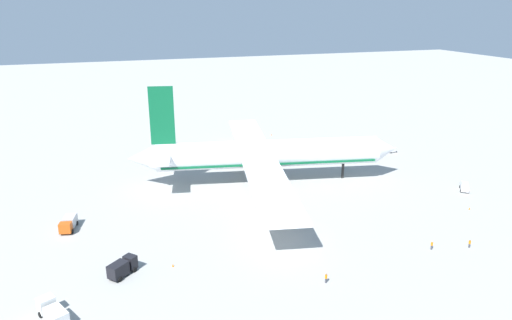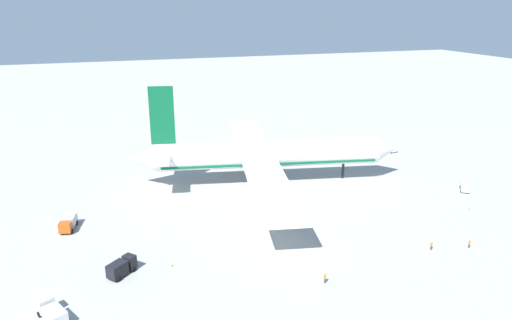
{
  "view_description": "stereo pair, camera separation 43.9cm",
  "coord_description": "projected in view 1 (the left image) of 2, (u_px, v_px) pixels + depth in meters",
  "views": [
    {
      "loc": [
        -41.36,
        -109.47,
        44.48
      ],
      "look_at": [
        -4.01,
        -1.31,
        6.78
      ],
      "focal_mm": 33.29,
      "sensor_mm": 36.0,
      "label": 1
    },
    {
      "loc": [
        -40.95,
        -109.62,
        44.48
      ],
      "look_at": [
        -4.01,
        -1.31,
        6.78
      ],
      "focal_mm": 33.29,
      "sensor_mm": 36.0,
      "label": 2
    }
  ],
  "objects": [
    {
      "name": "ground_worker_2",
      "position": [
        432.0,
        245.0,
        90.07
      ],
      "size": [
        0.49,
        0.49,
        1.77
      ],
      "color": "#3F3F47",
      "rests_on": "ground"
    },
    {
      "name": "baggage_cart_1",
      "position": [
        243.0,
        130.0,
        172.37
      ],
      "size": [
        2.64,
        2.55,
        1.51
      ],
      "color": "#26598C",
      "rests_on": "ground"
    },
    {
      "name": "service_van",
      "position": [
        465.0,
        186.0,
        118.73
      ],
      "size": [
        4.24,
        4.73,
        1.97
      ],
      "color": "silver",
      "rests_on": "ground"
    },
    {
      "name": "service_truck_0",
      "position": [
        122.0,
        267.0,
        81.28
      ],
      "size": [
        5.42,
        5.13,
        2.81
      ],
      "color": "black",
      "rests_on": "ground"
    },
    {
      "name": "ground_worker_1",
      "position": [
        326.0,
        278.0,
        79.27
      ],
      "size": [
        0.47,
        0.47,
        1.76
      ],
      "color": "#3F3F47",
      "rests_on": "ground"
    },
    {
      "name": "baggage_cart_0",
      "position": [
        254.0,
        135.0,
        166.26
      ],
      "size": [
        2.46,
        2.91,
        1.46
      ],
      "color": "#26598C",
      "rests_on": "ground"
    },
    {
      "name": "airliner",
      "position": [
        264.0,
        154.0,
        122.43
      ],
      "size": [
        69.97,
        81.36,
        25.71
      ],
      "color": "white",
      "rests_on": "ground"
    },
    {
      "name": "traffic_cone_0",
      "position": [
        470.0,
        208.0,
        107.82
      ],
      "size": [
        0.36,
        0.36,
        0.55
      ],
      "primitive_type": "cone",
      "color": "orange",
      "rests_on": "ground"
    },
    {
      "name": "baggage_cart_2",
      "position": [
        392.0,
        150.0,
        149.29
      ],
      "size": [
        3.55,
        1.8,
        1.47
      ],
      "color": "gray",
      "rests_on": "ground"
    },
    {
      "name": "service_truck_2",
      "position": [
        52.0,
        311.0,
        69.84
      ],
      "size": [
        4.88,
        6.71,
        2.77
      ],
      "color": "white",
      "rests_on": "ground"
    },
    {
      "name": "service_truck_1",
      "position": [
        68.0,
        223.0,
        97.97
      ],
      "size": [
        3.64,
        6.43,
        2.48
      ],
      "color": "#BF4C14",
      "rests_on": "ground"
    },
    {
      "name": "traffic_cone_2",
      "position": [
        271.0,
        135.0,
        168.76
      ],
      "size": [
        0.36,
        0.36,
        0.55
      ],
      "primitive_type": "cone",
      "color": "orange",
      "rests_on": "ground"
    },
    {
      "name": "ground_plane",
      "position": [
        269.0,
        181.0,
        125.02
      ],
      "size": [
        600.0,
        600.0,
        0.0
      ],
      "primitive_type": "plane",
      "color": "#9E9E99"
    },
    {
      "name": "traffic_cone_1",
      "position": [
        173.0,
        265.0,
        84.37
      ],
      "size": [
        0.36,
        0.36,
        0.55
      ],
      "primitive_type": "cone",
      "color": "orange",
      "rests_on": "ground"
    },
    {
      "name": "ground_worker_0",
      "position": [
        470.0,
        244.0,
        90.84
      ],
      "size": [
        0.46,
        0.46,
        1.62
      ],
      "color": "#3F3F47",
      "rests_on": "ground"
    }
  ]
}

